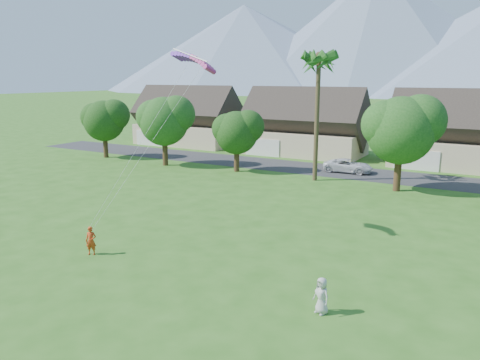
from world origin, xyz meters
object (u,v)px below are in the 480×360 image
Objects in this scene: parked_car at (348,166)px; parafoil_kite at (195,59)px; watcher at (322,296)px; kite_flyer at (91,241)px.

parked_car is 1.66× the size of parafoil_kite.
parafoil_kite is (-10.64, 5.97, 10.32)m from watcher.
kite_flyer is 0.54× the size of parafoil_kite.
kite_flyer is 13.95m from watcher.
parafoil_kite is at bearing 35.03° from kite_flyer.
kite_flyer is at bearing -110.76° from parafoil_kite.
parafoil_kite is (-2.42, -24.73, 10.43)m from parked_car.
watcher is at bearing -25.98° from kite_flyer.
watcher is (13.95, 0.05, -0.02)m from kite_flyer.
parafoil_kite reaches higher than watcher.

